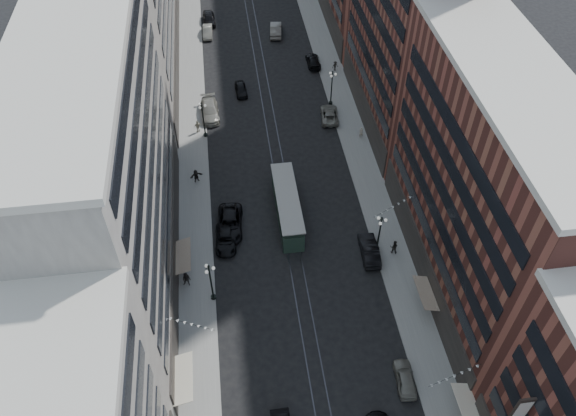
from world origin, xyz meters
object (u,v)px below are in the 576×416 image
car_10 (369,250)px  car_7 (230,223)px  lamppost_sw_mid (203,118)px  car_extra_0 (208,32)px  car_8 (210,110)px  car_12 (313,61)px  lamppost_sw_far (211,281)px  lamppost_se_far (379,233)px  streetcar (287,207)px  pedestrian_9 (335,66)px  pedestrian_2 (187,279)px  car_2 (226,239)px  pedestrian_5 (196,176)px  pedestrian_6 (198,126)px  pedestrian_7 (394,247)px  car_11 (329,114)px  pedestrian_8 (361,132)px  car_13 (241,89)px  car_14 (276,30)px  lamppost_se_mid (332,87)px  car_9 (209,18)px  car_4 (405,378)px

car_10 → car_7: bearing=-19.3°
lamppost_sw_mid → car_extra_0: size_ratio=1.22×
car_8 → car_12: (16.80, 11.24, -0.18)m
lamppost_sw_far → lamppost_se_far: same height
lamppost_se_far → streetcar: lamppost_se_far is taller
car_8 → pedestrian_9: bearing=21.8°
pedestrian_2 → car_extra_0: size_ratio=0.43×
lamppost_sw_far → car_10: lamppost_sw_far is taller
car_2 → car_10: (15.73, -3.80, 0.15)m
pedestrian_5 → car_extra_0: 36.32m
car_8 → pedestrian_6: 4.05m
lamppost_sw_mid → pedestrian_6: (-0.94, 1.04, -2.05)m
streetcar → pedestrian_7: bearing=-33.3°
car_8 → pedestrian_7: size_ratio=3.36×
streetcar → car_2: 8.23m
car_11 → pedestrian_9: pedestrian_9 is taller
pedestrian_9 → pedestrian_8: bearing=-104.3°
lamppost_se_far → car_13: size_ratio=1.36×
car_14 → pedestrian_7: size_ratio=2.95×
car_14 → car_extra_0: 11.64m
lamppost_sw_far → car_8: (0.80, 31.70, -2.21)m
lamppost_se_mid → car_extra_0: size_ratio=1.22×
car_2 → car_9: (-0.11, 51.22, 0.18)m
car_2 → lamppost_sw_far: bearing=-100.0°
car_13 → car_12: bearing=24.4°
car_2 → car_9: car_9 is taller
pedestrian_6 → pedestrian_7: pedestrian_7 is taller
lamppost_sw_mid → car_11: lamppost_sw_mid is taller
lamppost_sw_mid → pedestrian_8: bearing=-8.2°
car_8 → lamppost_sw_mid: bearing=-102.1°
pedestrian_9 → car_11: bearing=-120.2°
pedestrian_6 → pedestrian_8: 22.39m
car_extra_0 → pedestrian_9: bearing=-33.0°
car_12 → car_extra_0: (-16.37, 11.39, 0.04)m
car_13 → pedestrian_6: size_ratio=2.26×
car_2 → car_12: 38.89m
lamppost_sw_far → car_14: (12.82, 53.21, -2.21)m
lamppost_sw_mid → car_extra_0: 27.45m
streetcar → pedestrian_6: streetcar is taller
car_4 → car_13: (-11.62, 48.30, -0.02)m
pedestrian_6 → pedestrian_2: bearing=66.4°
car_extra_0 → car_7: bearing=-86.5°
lamppost_sw_far → car_10: bearing=11.8°
lamppost_sw_mid → car_8: (0.80, 4.70, -2.21)m
car_12 → pedestrian_6: pedestrian_6 is taller
streetcar → car_4: (8.02, -22.44, -0.78)m
lamppost_se_mid → pedestrian_7: (1.79, -28.46, -2.04)m
car_7 → pedestrian_6: size_ratio=3.42×
car_extra_0 → car_14: bearing=-3.4°
car_14 → pedestrian_2: bearing=80.1°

